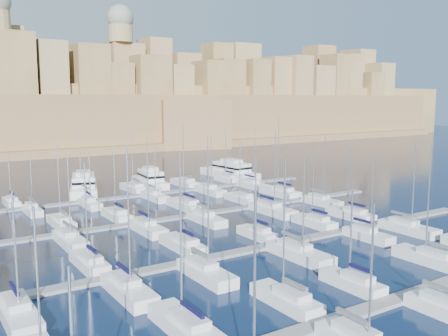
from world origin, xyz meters
TOP-DOWN VIEW (x-y plane):
  - ground at (0.00, 0.00)m, footprint 600.00×600.00m
  - pontoon_near at (0.00, -34.00)m, footprint 84.00×2.00m
  - pontoon_mid_near at (0.00, -12.00)m, footprint 84.00×2.00m
  - pontoon_mid_far at (0.00, 10.00)m, footprint 84.00×2.00m
  - pontoon_far at (0.00, 32.00)m, footprint 84.00×2.00m
  - sailboat_1 at (-22.75, -28.34)m, footprint 2.87×9.55m
  - sailboat_2 at (-11.38, -28.73)m, footprint 2.63×8.77m
  - sailboat_3 at (-2.27, -29.11)m, footprint 2.40×7.98m
  - sailboat_4 at (12.26, -28.49)m, footprint 2.77×9.25m
  - sailboat_9 at (-0.06, -39.08)m, footprint 2.51×8.38m
  - sailboat_13 at (-24.41, -6.77)m, footprint 2.61×8.69m
  - sailboat_14 at (-11.21, -6.46)m, footprint 2.79×9.31m
  - sailboat_15 at (0.91, -7.32)m, footprint 2.27×7.56m
  - sailboat_16 at (12.89, -6.85)m, footprint 2.55×8.51m
  - sailboat_17 at (21.84, -6.43)m, footprint 2.81×9.37m
  - sailboat_18 at (-34.73, -17.59)m, footprint 2.83×9.42m
  - sailboat_19 at (-23.77, -17.67)m, footprint 2.88×9.58m
  - sailboat_20 at (-14.19, -17.62)m, footprint 2.85×9.48m
  - sailboat_21 at (-0.30, -18.08)m, footprint 3.12×10.42m
  - sailboat_22 at (14.07, -16.96)m, footprint 2.44×8.13m
  - sailboat_23 at (22.42, -17.70)m, footprint 2.89×9.65m
  - sailboat_25 at (-21.88, 15.34)m, footprint 2.67×8.91m
  - sailboat_26 at (-12.49, 15.24)m, footprint 2.61×8.70m
  - sailboat_27 at (1.43, 15.96)m, footprint 3.05×10.17m
  - sailboat_28 at (13.84, 15.33)m, footprint 2.67×8.88m
  - sailboat_29 at (24.52, 16.25)m, footprint 3.23×10.76m
  - sailboat_31 at (-23.60, 4.48)m, footprint 2.78×9.28m
  - sailboat_32 at (-11.61, 4.47)m, footprint 2.78×9.28m
  - sailboat_33 at (-0.80, 4.61)m, footprint 2.70×9.01m
  - sailboat_34 at (12.58, 3.81)m, footprint 3.19×10.62m
  - sailboat_35 at (25.42, 4.55)m, footprint 2.74×9.13m
  - sailboat_37 at (-25.72, 36.69)m, footprint 2.28×7.59m
  - sailboat_38 at (-11.70, 37.22)m, footprint 2.60×8.66m
  - sailboat_39 at (0.23, 37.85)m, footprint 2.98×9.94m
  - sailboat_40 at (13.06, 37.73)m, footprint 2.91×9.71m
  - sailboat_41 at (24.61, 37.09)m, footprint 2.52×8.40m
  - sailboat_43 at (-23.84, 27.38)m, footprint 2.23×7.45m
  - sailboat_44 at (-13.33, 27.11)m, footprint 2.39×7.98m
  - sailboat_45 at (0.05, 26.79)m, footprint 2.59×8.64m
  - sailboat_46 at (13.11, 26.37)m, footprint 2.85×9.50m
  - sailboat_47 at (24.87, 26.44)m, footprint 2.81×9.35m
  - motor_yacht_b at (-9.77, 42.23)m, footprint 10.64×18.94m
  - motor_yacht_c at (5.37, 40.63)m, footprint 5.90×15.21m
  - motor_yacht_d at (29.27, 42.60)m, footprint 7.04×19.31m
  - fortified_city at (-0.19, 155.26)m, footprint 460.00×108.95m

SIDE VIEW (x-z plane):
  - ground at x=0.00m, z-range 0.00..0.00m
  - pontoon_near at x=0.00m, z-range 0.00..0.40m
  - pontoon_mid_near at x=0.00m, z-range 0.00..0.40m
  - pontoon_mid_far at x=0.00m, z-range 0.00..0.40m
  - pontoon_far at x=0.00m, z-range 0.00..0.40m
  - sailboat_37 at x=-25.72m, z-range -4.65..6.06m
  - sailboat_43 at x=-23.84m, z-range -4.97..6.38m
  - sailboat_3 at x=-2.27m, z-range -5.03..6.46m
  - sailboat_44 at x=-13.33m, z-range -5.08..6.50m
  - sailboat_15 at x=0.91m, z-range -5.45..6.89m
  - sailboat_9 at x=-0.06m, z-range -5.27..6.71m
  - sailboat_22 at x=14.07m, z-range -5.77..7.23m
  - sailboat_41 at x=24.61m, z-range -5.92..7.39m
  - sailboat_45 at x=0.05m, z-range -5.86..7.32m
  - sailboat_28 at x=13.84m, z-range -5.77..7.23m
  - sailboat_16 at x=12.89m, z-range -5.92..7.38m
  - sailboat_13 at x=-24.41m, z-range -5.94..7.41m
  - sailboat_26 at x=-12.49m, z-range -5.94..7.41m
  - sailboat_17 at x=21.84m, z-range -5.70..7.17m
  - sailboat_18 at x=-34.73m, z-range -5.68..7.16m
  - sailboat_31 at x=-23.60m, z-range -5.91..7.38m
  - sailboat_38 at x=-11.70m, z-range -6.29..7.77m
  - sailboat_25 at x=-21.88m, z-range -6.21..7.70m
  - sailboat_46 at x=13.11m, z-range -5.95..7.43m
  - sailboat_47 at x=24.87m, z-range -6.07..7.56m
  - sailboat_35 at x=25.42m, z-range -6.24..7.73m
  - sailboat_14 at x=-11.21m, z-range -6.17..7.66m
  - sailboat_20 at x=-14.19m, z-range -6.12..7.61m
  - sailboat_33 at x=-0.80m, z-range -6.69..8.19m
  - sailboat_32 at x=-11.61m, z-range -6.64..8.14m
  - sailboat_2 at x=-11.38m, z-range -6.87..8.37m
  - sailboat_23 at x=22.42m, z-range -6.63..8.14m
  - sailboat_21 at x=-0.30m, z-range -6.17..7.68m
  - sailboat_40 at x=13.06m, z-range -6.72..8.23m
  - sailboat_4 at x=12.26m, z-range -6.91..8.42m
  - sailboat_1 at x=-22.75m, z-range -6.84..8.35m
  - sailboat_39 at x=0.23m, z-range -6.75..8.27m
  - sailboat_34 at x=12.58m, z-range -6.78..8.32m
  - sailboat_19 at x=-23.77m, z-range -7.50..9.04m
  - sailboat_27 at x=1.43m, z-range -7.59..9.14m
  - sailboat_29 at x=24.52m, z-range -7.66..9.23m
  - motor_yacht_c at x=5.37m, z-range -0.90..4.35m
  - motor_yacht_b at x=-9.77m, z-range -0.90..4.35m
  - motor_yacht_d at x=29.27m, z-range -0.90..4.35m
  - fortified_city at x=-0.19m, z-range -15.02..44.50m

